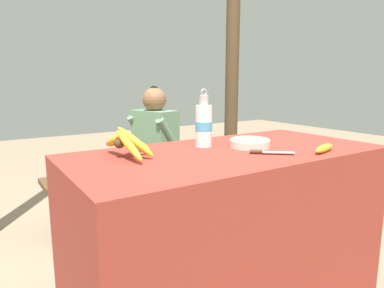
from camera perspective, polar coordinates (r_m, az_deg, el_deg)
The scene contains 10 objects.
market_counter at distance 1.71m, azimuth 5.94°, elevation -14.02°, with size 1.47×0.71×0.78m.
banana_bunch_ripe at distance 1.46m, azimuth -10.81°, elevation 0.32°, with size 0.19×0.33×0.14m.
serving_bowl at distance 1.69m, azimuth 9.61°, elevation 0.31°, with size 0.20×0.20×0.04m.
water_bottle at distance 1.67m, azimuth 1.97°, elevation 3.26°, with size 0.08×0.08×0.28m.
loose_banana_front at distance 1.65m, azimuth 21.17°, elevation -0.68°, with size 0.19×0.09×0.04m.
knife at distance 1.54m, azimuth 12.09°, elevation -1.30°, with size 0.16×0.14×0.02m.
wooden_bench at distance 2.75m, azimuth -7.68°, elevation -5.41°, with size 1.53×0.32×0.42m.
seated_vendor at distance 2.66m, azimuth -6.90°, elevation -0.14°, with size 0.46×0.43×1.07m.
banana_bunch_green at distance 2.58m, azimuth -15.44°, elevation -3.75°, with size 0.18×0.30×0.14m.
support_post_far at distance 3.55m, azimuth 6.72°, elevation 13.20°, with size 0.13×0.13×2.55m.
Camera 1 is at (-0.99, -1.21, 1.10)m, focal length 32.00 mm.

